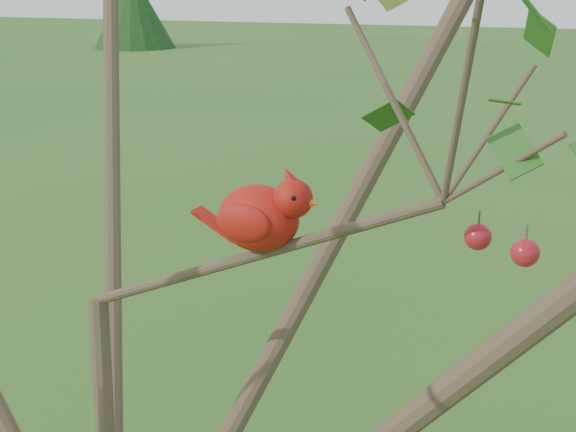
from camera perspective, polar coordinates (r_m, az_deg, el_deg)
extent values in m
sphere|color=#A6171F|center=(1.14, 16.51, -2.51)|extent=(0.04, 0.04, 0.04)
sphere|color=#A6171F|center=(1.19, 13.35, -1.44)|extent=(0.04, 0.04, 0.04)
ellipsoid|color=#A9170E|center=(1.23, -2.10, -0.15)|extent=(0.14, 0.11, 0.10)
sphere|color=#A9170E|center=(1.20, 0.36, 1.24)|extent=(0.07, 0.07, 0.06)
cone|color=#A9170E|center=(1.19, 0.14, 2.67)|extent=(0.05, 0.04, 0.05)
cone|color=#D85914|center=(1.19, 1.68, 0.93)|extent=(0.03, 0.02, 0.02)
ellipsoid|color=black|center=(1.19, 1.24, 0.94)|extent=(0.02, 0.03, 0.03)
cube|color=#A9170E|center=(1.27, -5.09, -0.59)|extent=(0.08, 0.04, 0.05)
ellipsoid|color=#A9170E|center=(1.27, -1.45, 0.49)|extent=(0.10, 0.04, 0.06)
ellipsoid|color=#A9170E|center=(1.20, -3.20, -0.49)|extent=(0.10, 0.04, 0.06)
cylinder|color=#453425|center=(29.20, -10.95, 14.05)|extent=(0.37, 0.37, 2.44)
cone|color=#133312|center=(29.19, -10.96, 14.25)|extent=(2.84, 2.84, 2.64)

